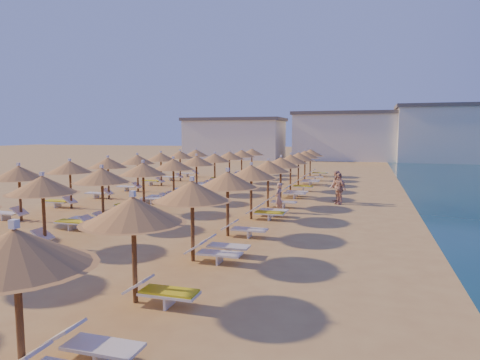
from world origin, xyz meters
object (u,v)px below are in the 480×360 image
(parasol_row_west, at_px, (173,165))
(beachgoer_b, at_px, (336,187))
(parasol_row_east, at_px, (268,167))
(beachgoer_c, at_px, (339,188))
(beachgoer_a, at_px, (279,198))

(parasol_row_west, xyz_separation_m, beachgoer_b, (9.23, 2.64, -1.27))
(parasol_row_east, bearing_deg, beachgoer_c, 29.62)
(parasol_row_east, xyz_separation_m, beachgoer_c, (3.69, 2.10, -1.30))
(beachgoer_c, bearing_deg, parasol_row_east, -104.17)
(parasol_row_west, bearing_deg, parasol_row_east, 0.00)
(beachgoer_c, xyz_separation_m, beachgoer_a, (-2.78, -3.62, -0.14))
(parasol_row_east, relative_size, beachgoer_c, 20.69)
(beachgoer_b, relative_size, beachgoer_c, 1.03)
(parasol_row_west, distance_m, beachgoer_b, 9.68)
(beachgoer_b, relative_size, beachgoer_a, 1.22)
(parasol_row_west, height_order, beachgoer_b, parasol_row_west)
(parasol_row_west, bearing_deg, beachgoer_a, -12.91)
(parasol_row_east, distance_m, parasol_row_west, 5.71)
(beachgoer_b, bearing_deg, beachgoer_c, -6.18)
(parasol_row_east, bearing_deg, beachgoer_b, 36.91)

